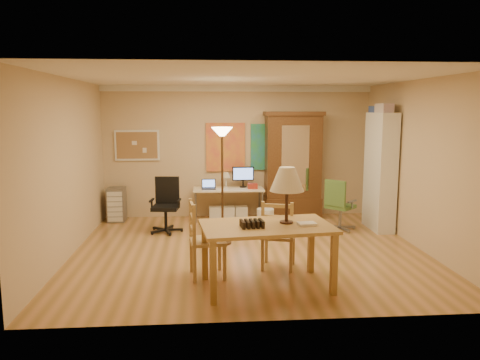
{
  "coord_description": "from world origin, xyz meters",
  "views": [
    {
      "loc": [
        -0.7,
        -7.15,
        2.23
      ],
      "look_at": [
        -0.12,
        0.3,
        1.09
      ],
      "focal_mm": 35.0,
      "sensor_mm": 36.0,
      "label": 1
    }
  ],
  "objects": [
    {
      "name": "floor",
      "position": [
        0.0,
        0.0,
        0.0
      ],
      "size": [
        5.5,
        5.5,
        0.0
      ],
      "primitive_type": "plane",
      "color": "olive",
      "rests_on": "ground"
    },
    {
      "name": "art_panel_left",
      "position": [
        -0.25,
        2.47,
        1.45
      ],
      "size": [
        0.8,
        0.04,
        1.0
      ],
      "primitive_type": "cube",
      "color": "gold",
      "rests_on": "floor"
    },
    {
      "name": "crown_molding",
      "position": [
        0.0,
        2.46,
        2.64
      ],
      "size": [
        5.5,
        0.08,
        0.12
      ],
      "primitive_type": "cube",
      "color": "white",
      "rests_on": "floor"
    },
    {
      "name": "office_chair_green",
      "position": [
        1.8,
        1.16,
        0.25
      ],
      "size": [
        0.61,
        0.61,
        0.95
      ],
      "color": "slate",
      "rests_on": "floor"
    },
    {
      "name": "drawer_cart",
      "position": [
        -2.45,
        2.19,
        0.34
      ],
      "size": [
        0.34,
        0.41,
        0.68
      ],
      "color": "slate",
      "rests_on": "floor"
    },
    {
      "name": "ladder_chair_left",
      "position": [
        -0.7,
        -1.1,
        0.48
      ],
      "size": [
        0.51,
        0.53,
        1.03
      ],
      "color": "#A8834C",
      "rests_on": "floor"
    },
    {
      "name": "torchiere_lamp",
      "position": [
        -0.4,
        0.43,
        1.56
      ],
      "size": [
        0.35,
        0.35,
        1.94
      ],
      "color": "#442F1B",
      "rests_on": "floor"
    },
    {
      "name": "office_chair_black",
      "position": [
        -1.4,
        1.26,
        0.27
      ],
      "size": [
        0.61,
        0.61,
        1.0
      ],
      "color": "black",
      "rests_on": "floor"
    },
    {
      "name": "armoire",
      "position": [
        1.12,
        2.24,
        0.95
      ],
      "size": [
        1.19,
        0.56,
        2.18
      ],
      "color": "#381A0F",
      "rests_on": "floor"
    },
    {
      "name": "art_panel_right",
      "position": [
        0.65,
        2.47,
        1.45
      ],
      "size": [
        0.75,
        0.04,
        0.95
      ],
      "primitive_type": "cube",
      "color": "teal",
      "rests_on": "floor"
    },
    {
      "name": "bookshelf",
      "position": [
        2.55,
        1.17,
        1.08
      ],
      "size": [
        0.32,
        0.87,
        2.17
      ],
      "color": "white",
      "rests_on": "floor"
    },
    {
      "name": "wastebin",
      "position": [
        0.43,
        1.25,
        0.2
      ],
      "size": [
        0.32,
        0.32,
        0.4
      ],
      "primitive_type": "cylinder",
      "color": "silver",
      "rests_on": "floor"
    },
    {
      "name": "ladder_chair_back",
      "position": [
        0.33,
        -0.86,
        0.46
      ],
      "size": [
        0.56,
        0.54,
        0.98
      ],
      "color": "#A8834C",
      "rests_on": "floor"
    },
    {
      "name": "corkboard",
      "position": [
        -2.05,
        2.47,
        1.5
      ],
      "size": [
        0.9,
        0.04,
        0.62
      ],
      "primitive_type": "cube",
      "color": "#996948",
      "rests_on": "floor"
    },
    {
      "name": "computer_desk",
      "position": [
        -0.19,
        2.15,
        0.39
      ],
      "size": [
        1.41,
        0.62,
        1.07
      ],
      "color": "beige",
      "rests_on": "floor"
    },
    {
      "name": "dining_table",
      "position": [
        0.17,
        -1.52,
        0.96
      ],
      "size": [
        1.71,
        1.14,
        1.52
      ],
      "color": "olive",
      "rests_on": "floor"
    }
  ]
}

